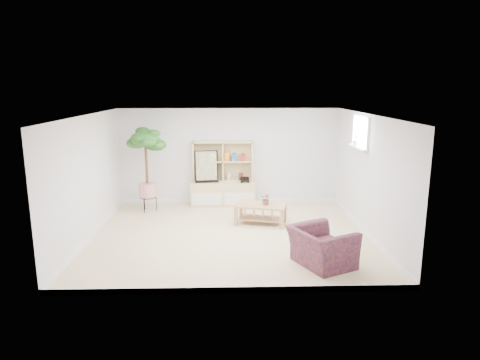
{
  "coord_description": "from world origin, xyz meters",
  "views": [
    {
      "loc": [
        -0.04,
        -8.19,
        2.94
      ],
      "look_at": [
        0.2,
        0.14,
        1.1
      ],
      "focal_mm": 32.0,
      "sensor_mm": 36.0,
      "label": 1
    }
  ],
  "objects_px": {
    "storage_unit": "(223,174)",
    "armchair": "(322,244)",
    "floor_tree": "(147,170)",
    "coffee_table": "(261,214)"
  },
  "relations": [
    {
      "from": "armchair",
      "to": "floor_tree",
      "type": "bearing_deg",
      "value": 20.89
    },
    {
      "from": "storage_unit",
      "to": "armchair",
      "type": "height_order",
      "value": "storage_unit"
    },
    {
      "from": "coffee_table",
      "to": "floor_tree",
      "type": "bearing_deg",
      "value": 173.56
    },
    {
      "from": "coffee_table",
      "to": "floor_tree",
      "type": "distance_m",
      "value": 2.92
    },
    {
      "from": "armchair",
      "to": "storage_unit",
      "type": "bearing_deg",
      "value": -1.91
    },
    {
      "from": "coffee_table",
      "to": "floor_tree",
      "type": "relative_size",
      "value": 0.53
    },
    {
      "from": "floor_tree",
      "to": "armchair",
      "type": "relative_size",
      "value": 2.04
    },
    {
      "from": "storage_unit",
      "to": "armchair",
      "type": "relative_size",
      "value": 1.63
    },
    {
      "from": "coffee_table",
      "to": "armchair",
      "type": "relative_size",
      "value": 1.08
    },
    {
      "from": "coffee_table",
      "to": "storage_unit",
      "type": "bearing_deg",
      "value": 133.3
    }
  ]
}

